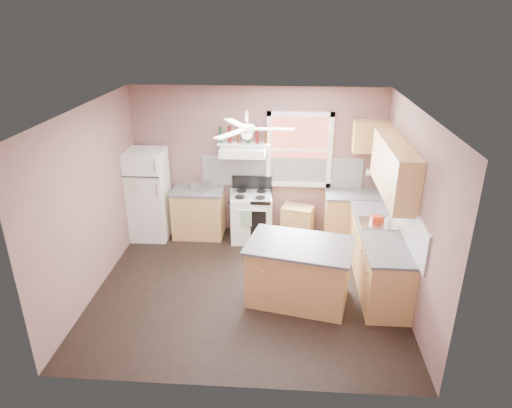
# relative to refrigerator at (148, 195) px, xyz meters

# --- Properties ---
(floor) EXTENTS (4.50, 4.50, 0.00)m
(floor) POSITION_rel_refrigerator_xyz_m (1.95, -1.60, -0.82)
(floor) COLOR black
(floor) RESTS_ON ground
(ceiling) EXTENTS (4.50, 4.50, 0.00)m
(ceiling) POSITION_rel_refrigerator_xyz_m (1.95, -1.60, 1.88)
(ceiling) COLOR white
(ceiling) RESTS_ON ground
(wall_back) EXTENTS (4.50, 0.05, 2.70)m
(wall_back) POSITION_rel_refrigerator_xyz_m (1.95, 0.42, 0.53)
(wall_back) COLOR brown
(wall_back) RESTS_ON ground
(wall_right) EXTENTS (0.05, 4.00, 2.70)m
(wall_right) POSITION_rel_refrigerator_xyz_m (4.22, -1.60, 0.53)
(wall_right) COLOR brown
(wall_right) RESTS_ON ground
(wall_left) EXTENTS (0.05, 4.00, 2.70)m
(wall_left) POSITION_rel_refrigerator_xyz_m (-0.32, -1.60, 0.53)
(wall_left) COLOR brown
(wall_left) RESTS_ON ground
(backsplash_back) EXTENTS (2.90, 0.03, 0.55)m
(backsplash_back) POSITION_rel_refrigerator_xyz_m (2.40, 0.38, 0.36)
(backsplash_back) COLOR white
(backsplash_back) RESTS_ON wall_back
(backsplash_right) EXTENTS (0.03, 2.60, 0.55)m
(backsplash_right) POSITION_rel_refrigerator_xyz_m (4.19, -1.30, 0.36)
(backsplash_right) COLOR white
(backsplash_right) RESTS_ON wall_right
(window_view) EXTENTS (1.00, 0.02, 1.20)m
(window_view) POSITION_rel_refrigerator_xyz_m (2.70, 0.38, 0.78)
(window_view) COLOR maroon
(window_view) RESTS_ON wall_back
(window_frame) EXTENTS (1.16, 0.07, 1.36)m
(window_frame) POSITION_rel_refrigerator_xyz_m (2.70, 0.35, 0.78)
(window_frame) COLOR white
(window_frame) RESTS_ON wall_back
(refrigerator) EXTENTS (0.70, 0.68, 1.64)m
(refrigerator) POSITION_rel_refrigerator_xyz_m (0.00, 0.00, 0.00)
(refrigerator) COLOR white
(refrigerator) RESTS_ON floor
(base_cabinet_left) EXTENTS (0.90, 0.60, 0.86)m
(base_cabinet_left) POSITION_rel_refrigerator_xyz_m (0.89, 0.10, -0.39)
(base_cabinet_left) COLOR tan
(base_cabinet_left) RESTS_ON floor
(counter_left) EXTENTS (0.92, 0.62, 0.04)m
(counter_left) POSITION_rel_refrigerator_xyz_m (0.89, 0.10, 0.06)
(counter_left) COLOR #4F4F51
(counter_left) RESTS_ON base_cabinet_left
(toaster) EXTENTS (0.32, 0.25, 0.18)m
(toaster) POSITION_rel_refrigerator_xyz_m (0.95, 0.06, 0.17)
(toaster) COLOR silver
(toaster) RESTS_ON counter_left
(stove) EXTENTS (0.79, 0.71, 0.86)m
(stove) POSITION_rel_refrigerator_xyz_m (1.86, 0.03, -0.39)
(stove) COLOR white
(stove) RESTS_ON floor
(range_hood) EXTENTS (0.78, 0.50, 0.14)m
(range_hood) POSITION_rel_refrigerator_xyz_m (1.72, 0.15, 0.80)
(range_hood) COLOR white
(range_hood) RESTS_ON wall_back
(bottle_shelf) EXTENTS (0.90, 0.26, 0.03)m
(bottle_shelf) POSITION_rel_refrigerator_xyz_m (1.72, 0.27, 0.90)
(bottle_shelf) COLOR white
(bottle_shelf) RESTS_ON range_hood
(cart) EXTENTS (0.63, 0.50, 0.55)m
(cart) POSITION_rel_refrigerator_xyz_m (2.71, 0.15, -0.54)
(cart) COLOR tan
(cart) RESTS_ON floor
(base_cabinet_corner) EXTENTS (1.00, 0.60, 0.86)m
(base_cabinet_corner) POSITION_rel_refrigerator_xyz_m (3.70, 0.10, -0.39)
(base_cabinet_corner) COLOR tan
(base_cabinet_corner) RESTS_ON floor
(base_cabinet_right) EXTENTS (0.60, 2.20, 0.86)m
(base_cabinet_right) POSITION_rel_refrigerator_xyz_m (3.90, -1.30, -0.39)
(base_cabinet_right) COLOR tan
(base_cabinet_right) RESTS_ON floor
(counter_corner) EXTENTS (1.02, 0.62, 0.04)m
(counter_corner) POSITION_rel_refrigerator_xyz_m (3.70, 0.10, 0.06)
(counter_corner) COLOR #4F4F51
(counter_corner) RESTS_ON base_cabinet_corner
(counter_right) EXTENTS (0.62, 2.22, 0.04)m
(counter_right) POSITION_rel_refrigerator_xyz_m (3.89, -1.30, 0.06)
(counter_right) COLOR #4F4F51
(counter_right) RESTS_ON base_cabinet_right
(sink) EXTENTS (0.55, 0.45, 0.03)m
(sink) POSITION_rel_refrigerator_xyz_m (3.89, -1.10, 0.08)
(sink) COLOR silver
(sink) RESTS_ON counter_right
(faucet) EXTENTS (0.03, 0.03, 0.14)m
(faucet) POSITION_rel_refrigerator_xyz_m (4.05, -1.10, 0.15)
(faucet) COLOR silver
(faucet) RESTS_ON sink
(upper_cabinet_right) EXTENTS (0.33, 1.80, 0.76)m
(upper_cabinet_right) POSITION_rel_refrigerator_xyz_m (4.03, -1.10, 0.96)
(upper_cabinet_right) COLOR tan
(upper_cabinet_right) RESTS_ON wall_right
(upper_cabinet_corner) EXTENTS (0.60, 0.33, 0.52)m
(upper_cabinet_corner) POSITION_rel_refrigerator_xyz_m (3.90, 0.23, 1.08)
(upper_cabinet_corner) COLOR tan
(upper_cabinet_corner) RESTS_ON wall_back
(paper_towel) EXTENTS (0.26, 0.12, 0.12)m
(paper_towel) POSITION_rel_refrigerator_xyz_m (4.02, 0.26, 0.43)
(paper_towel) COLOR white
(paper_towel) RESTS_ON wall_back
(island) EXTENTS (1.52, 1.13, 0.86)m
(island) POSITION_rel_refrigerator_xyz_m (2.70, -1.85, -0.39)
(island) COLOR tan
(island) RESTS_ON floor
(island_top) EXTENTS (1.61, 1.23, 0.04)m
(island_top) POSITION_rel_refrigerator_xyz_m (2.70, -1.85, 0.06)
(island_top) COLOR #4F4F51
(island_top) RESTS_ON island
(ceiling_fan_hub) EXTENTS (0.20, 0.20, 0.08)m
(ceiling_fan_hub) POSITION_rel_refrigerator_xyz_m (1.95, -1.60, 1.63)
(ceiling_fan_hub) COLOR white
(ceiling_fan_hub) RESTS_ON ceiling
(soap_bottle) EXTENTS (0.12, 0.12, 0.25)m
(soap_bottle) POSITION_rel_refrigerator_xyz_m (4.00, -1.31, 0.20)
(soap_bottle) COLOR silver
(soap_bottle) RESTS_ON counter_right
(red_caddy) EXTENTS (0.20, 0.15, 0.10)m
(red_caddy) POSITION_rel_refrigerator_xyz_m (3.88, -1.06, 0.13)
(red_caddy) COLOR #B3290F
(red_caddy) RESTS_ON counter_right
(wine_bottles) EXTENTS (0.86, 0.06, 0.31)m
(wine_bottles) POSITION_rel_refrigerator_xyz_m (1.73, 0.27, 1.06)
(wine_bottles) COLOR #143819
(wine_bottles) RESTS_ON bottle_shelf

